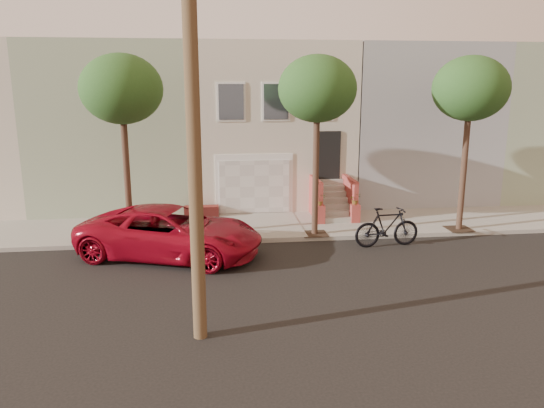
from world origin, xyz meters
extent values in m
plane|color=black|center=(0.00, 0.00, 0.00)|extent=(90.00, 90.00, 0.00)
cube|color=#9B9A8D|center=(0.00, 5.35, 0.07)|extent=(40.00, 3.70, 0.15)
cube|color=#B9B29E|center=(0.00, 11.20, 3.65)|extent=(7.00, 8.00, 7.00)
cube|color=gray|center=(-6.80, 11.20, 3.65)|extent=(6.50, 8.00, 7.00)
cube|color=gray|center=(6.80, 11.20, 3.65)|extent=(6.50, 8.00, 7.00)
cube|color=gray|center=(13.30, 11.20, 3.65)|extent=(6.50, 8.00, 7.00)
cube|color=silver|center=(-0.90, 7.22, 1.40)|extent=(3.20, 0.12, 2.50)
cube|color=silver|center=(-0.90, 7.16, 1.30)|extent=(2.90, 0.06, 2.20)
cube|color=#9B9A8D|center=(-0.90, 5.35, 0.16)|extent=(3.20, 3.70, 0.02)
cube|color=maroon|center=(-3.10, 6.90, 0.37)|extent=(1.40, 0.45, 0.44)
cube|color=black|center=(2.20, 7.17, 2.55)|extent=(1.00, 0.06, 2.00)
cube|color=#3F4751|center=(-1.80, 7.17, 4.75)|extent=(1.00, 0.06, 1.40)
cube|color=silver|center=(-1.80, 7.19, 4.75)|extent=(1.15, 0.05, 1.55)
cube|color=#3F4751|center=(0.00, 7.17, 4.75)|extent=(1.00, 0.06, 1.40)
cube|color=silver|center=(0.00, 7.19, 4.75)|extent=(1.15, 0.05, 1.55)
cube|color=#3F4751|center=(1.80, 7.17, 4.75)|extent=(1.00, 0.06, 1.40)
cube|color=silver|center=(1.80, 7.19, 4.75)|extent=(1.15, 0.05, 1.55)
cube|color=#9B9A8D|center=(2.20, 5.38, 0.25)|extent=(1.20, 0.28, 0.20)
cube|color=#9B9A8D|center=(2.20, 5.66, 0.45)|extent=(1.20, 0.28, 0.20)
cube|color=#9B9A8D|center=(2.20, 5.94, 0.65)|extent=(1.20, 0.28, 0.20)
cube|color=#9B9A8D|center=(2.20, 6.22, 0.85)|extent=(1.20, 0.28, 0.20)
cube|color=#9B9A8D|center=(2.20, 6.50, 1.05)|extent=(1.20, 0.28, 0.20)
cube|color=#9B9A8D|center=(2.20, 6.78, 1.25)|extent=(1.20, 0.28, 0.20)
cube|color=#9B9A8D|center=(2.20, 7.06, 1.45)|extent=(1.20, 0.28, 0.20)
cube|color=#993832|center=(1.50, 6.22, 0.95)|extent=(0.18, 1.96, 1.60)
cube|color=#993832|center=(2.90, 6.22, 0.95)|extent=(0.18, 1.96, 1.60)
cube|color=#993832|center=(1.50, 5.34, 0.50)|extent=(0.35, 0.35, 0.70)
imported|color=#1B4418|center=(1.50, 5.34, 1.07)|extent=(0.40, 0.35, 0.45)
cube|color=#993832|center=(2.90, 5.34, 0.50)|extent=(0.35, 0.35, 0.70)
imported|color=#1B4418|center=(2.90, 5.34, 1.07)|extent=(0.41, 0.35, 0.45)
cube|color=#2D2116|center=(-5.50, 3.90, 0.15)|extent=(0.90, 0.90, 0.02)
cylinder|color=#382519|center=(-5.50, 3.90, 2.25)|extent=(0.22, 0.22, 4.20)
ellipsoid|color=#1B4418|center=(-5.50, 3.90, 5.30)|extent=(2.70, 2.57, 2.29)
cube|color=#2D2116|center=(1.00, 3.90, 0.15)|extent=(0.90, 0.90, 0.02)
cylinder|color=#382519|center=(1.00, 3.90, 2.25)|extent=(0.22, 0.22, 4.20)
ellipsoid|color=#1B4418|center=(1.00, 3.90, 5.30)|extent=(2.70, 2.57, 2.29)
cube|color=#2D2116|center=(6.50, 3.90, 0.15)|extent=(0.90, 0.90, 0.02)
cylinder|color=#382519|center=(6.50, 3.90, 2.25)|extent=(0.22, 0.22, 4.20)
ellipsoid|color=#1B4418|center=(6.50, 3.90, 5.30)|extent=(2.70, 2.57, 2.29)
cylinder|color=#493722|center=(-3.00, -3.20, 5.00)|extent=(0.30, 0.30, 10.00)
imported|color=maroon|center=(-4.01, 2.41, 0.82)|extent=(6.44, 4.47, 1.63)
imported|color=black|center=(3.26, 2.62, 0.69)|extent=(2.34, 0.84, 1.38)
camera|label=1|loc=(-2.67, -13.89, 5.52)|focal=34.32mm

